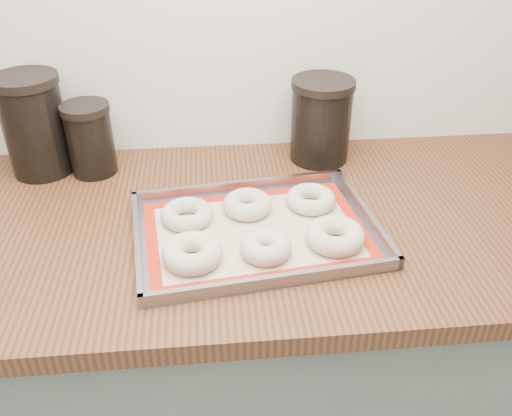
{
  "coord_description": "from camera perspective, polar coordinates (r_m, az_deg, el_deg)",
  "views": [
    {
      "loc": [
        0.03,
        0.76,
        1.52
      ],
      "look_at": [
        0.11,
        1.61,
        0.96
      ],
      "focal_mm": 38.0,
      "sensor_mm": 36.0,
      "label": 1
    }
  ],
  "objects": [
    {
      "name": "cabinet",
      "position": [
        1.42,
        -4.86,
        -17.0
      ],
      "size": [
        3.0,
        0.65,
        0.86
      ],
      "primitive_type": "cube",
      "color": "slate",
      "rests_on": "floor"
    },
    {
      "name": "bagel_back_left",
      "position": [
        1.08,
        -7.28,
        -0.66
      ],
      "size": [
        0.13,
        0.13,
        0.03
      ],
      "primitive_type": "torus",
      "rotation": [
        0.0,
        0.0,
        0.38
      ],
      "color": "beige",
      "rests_on": "baking_mat"
    },
    {
      "name": "canister_right",
      "position": [
        1.29,
        6.86,
        9.17
      ],
      "size": [
        0.15,
        0.15,
        0.2
      ],
      "color": "black",
      "rests_on": "countertop"
    },
    {
      "name": "baking_tray",
      "position": [
        1.05,
        0.0,
        -2.43
      ],
      "size": [
        0.5,
        0.38,
        0.03
      ],
      "rotation": [
        0.0,
        0.0,
        0.12
      ],
      "color": "gray",
      "rests_on": "countertop"
    },
    {
      "name": "canister_left",
      "position": [
        1.31,
        -22.27,
        8.1
      ],
      "size": [
        0.14,
        0.14,
        0.23
      ],
      "color": "black",
      "rests_on": "countertop"
    },
    {
      "name": "bagel_front_mid",
      "position": [
        0.98,
        1.04,
        -4.1
      ],
      "size": [
        0.11,
        0.11,
        0.04
      ],
      "primitive_type": "torus",
      "rotation": [
        0.0,
        0.0,
        -0.13
      ],
      "color": "beige",
      "rests_on": "baking_mat"
    },
    {
      "name": "bagel_front_left",
      "position": [
        0.97,
        -6.73,
        -4.72
      ],
      "size": [
        0.12,
        0.12,
        0.04
      ],
      "primitive_type": "torus",
      "rotation": [
        0.0,
        0.0,
        0.13
      ],
      "color": "beige",
      "rests_on": "baking_mat"
    },
    {
      "name": "bagel_back_right",
      "position": [
        1.12,
        5.79,
        0.94
      ],
      "size": [
        0.12,
        0.12,
        0.03
      ],
      "primitive_type": "torus",
      "rotation": [
        0.0,
        0.0,
        0.2
      ],
      "color": "beige",
      "rests_on": "baking_mat"
    },
    {
      "name": "bagel_back_mid",
      "position": [
        1.1,
        -0.92,
        0.4
      ],
      "size": [
        0.1,
        0.1,
        0.04
      ],
      "primitive_type": "torus",
      "rotation": [
        0.0,
        0.0,
        0.04
      ],
      "color": "beige",
      "rests_on": "baking_mat"
    },
    {
      "name": "baking_mat",
      "position": [
        1.05,
        -0.0,
        -2.52
      ],
      "size": [
        0.45,
        0.34,
        0.0
      ],
      "rotation": [
        0.0,
        0.0,
        0.12
      ],
      "color": "#C6B793",
      "rests_on": "baking_tray"
    },
    {
      "name": "bagel_front_right",
      "position": [
        1.02,
        8.33,
        -2.9
      ],
      "size": [
        0.15,
        0.15,
        0.04
      ],
      "primitive_type": "torus",
      "rotation": [
        0.0,
        0.0,
        0.47
      ],
      "color": "beige",
      "rests_on": "baking_mat"
    },
    {
      "name": "canister_mid",
      "position": [
        1.28,
        -17.07,
        6.97
      ],
      "size": [
        0.11,
        0.11,
        0.16
      ],
      "color": "black",
      "rests_on": "countertop"
    },
    {
      "name": "countertop",
      "position": [
        1.11,
        -5.93,
        -1.96
      ],
      "size": [
        3.06,
        0.68,
        0.04
      ],
      "primitive_type": "cube",
      "color": "#5A341B",
      "rests_on": "cabinet"
    }
  ]
}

